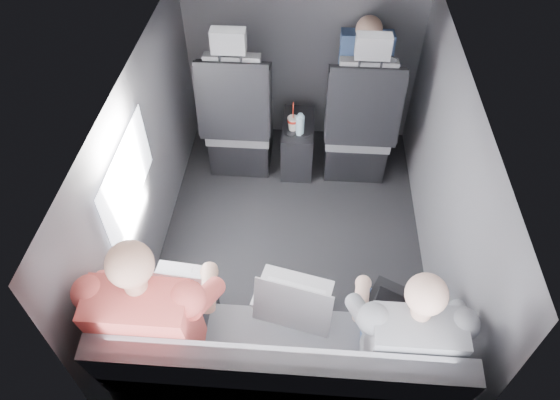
# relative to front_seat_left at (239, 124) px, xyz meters

# --- Properties ---
(floor) EXTENTS (2.60, 2.60, 0.00)m
(floor) POSITION_rel_front_seat_left_xyz_m (0.45, -0.84, -0.40)
(floor) COLOR black
(floor) RESTS_ON ground
(ceiling) EXTENTS (2.60, 2.60, 0.00)m
(ceiling) POSITION_rel_front_seat_left_xyz_m (0.45, -0.84, 0.95)
(ceiling) COLOR #B2B2AD
(ceiling) RESTS_ON panel_back
(panel_left) EXTENTS (0.02, 2.60, 1.35)m
(panel_left) POSITION_rel_front_seat_left_xyz_m (-0.45, -0.84, 0.27)
(panel_left) COLOR #56565B
(panel_left) RESTS_ON floor
(panel_right) EXTENTS (0.02, 2.60, 1.35)m
(panel_right) POSITION_rel_front_seat_left_xyz_m (1.35, -0.84, 0.27)
(panel_right) COLOR #56565B
(panel_right) RESTS_ON floor
(panel_front) EXTENTS (1.80, 0.02, 1.35)m
(panel_front) POSITION_rel_front_seat_left_xyz_m (0.45, 0.46, 0.27)
(panel_front) COLOR #56565B
(panel_front) RESTS_ON floor
(panel_back) EXTENTS (1.80, 0.02, 1.35)m
(panel_back) POSITION_rel_front_seat_left_xyz_m (0.45, -2.14, 0.27)
(panel_back) COLOR #56565B
(panel_back) RESTS_ON floor
(side_window) EXTENTS (0.02, 0.75, 0.42)m
(side_window) POSITION_rel_front_seat_left_xyz_m (-0.43, -1.14, 0.50)
(side_window) COLOR white
(side_window) RESTS_ON panel_left
(seatbelt) EXTENTS (0.35, 0.11, 0.59)m
(seatbelt) POSITION_rel_front_seat_left_xyz_m (0.90, -0.17, 0.40)
(seatbelt) COLOR black
(seatbelt) RESTS_ON front_seat_right
(front_seat_left) EXTENTS (0.52, 0.58, 1.26)m
(front_seat_left) POSITION_rel_front_seat_left_xyz_m (0.00, 0.00, 0.00)
(front_seat_left) COLOR black
(front_seat_left) RESTS_ON floor
(front_seat_right) EXTENTS (0.52, 0.58, 1.26)m
(front_seat_right) POSITION_rel_front_seat_left_xyz_m (0.90, 0.00, 0.00)
(front_seat_right) COLOR black
(front_seat_right) RESTS_ON floor
(center_console) EXTENTS (0.24, 0.48, 0.41)m
(center_console) POSITION_rel_front_seat_left_xyz_m (0.45, 0.04, -0.20)
(center_console) COLOR black
(center_console) RESTS_ON floor
(rear_bench) EXTENTS (1.60, 0.57, 0.92)m
(rear_bench) POSITION_rel_front_seat_left_xyz_m (0.45, -1.90, -0.09)
(rear_bench) COLOR #5D5E62
(rear_bench) RESTS_ON floor
(soda_cup) EXTENTS (0.08, 0.08, 0.25)m
(soda_cup) POSITION_rel_front_seat_left_xyz_m (0.41, -0.04, 0.06)
(soda_cup) COLOR white
(soda_cup) RESTS_ON center_console
(water_bottle) EXTENTS (0.06, 0.06, 0.18)m
(water_bottle) POSITION_rel_front_seat_left_xyz_m (0.47, -0.08, 0.08)
(water_bottle) COLOR #A4CBDF
(water_bottle) RESTS_ON center_console
(laptop_white) EXTENTS (0.32, 0.31, 0.23)m
(laptop_white) POSITION_rel_front_seat_left_xyz_m (-0.09, -1.62, 0.23)
(laptop_white) COLOR silver
(laptop_white) RESTS_ON passenger_rear_left
(laptop_silver) EXTENTS (0.43, 0.41, 0.27)m
(laptop_silver) POSITION_rel_front_seat_left_xyz_m (0.49, -1.67, 0.24)
(laptop_silver) COLOR #B0B0B5
(laptop_silver) RESTS_ON rear_bench
(laptop_black) EXTENTS (0.35, 0.37, 0.21)m
(laptop_black) POSITION_rel_front_seat_left_xyz_m (1.02, -1.67, 0.23)
(laptop_black) COLOR black
(laptop_black) RESTS_ON passenger_rear_right
(passenger_rear_left) EXTENTS (0.54, 0.66, 1.29)m
(passenger_rear_left) POSITION_rel_front_seat_left_xyz_m (-0.14, -1.81, 0.25)
(passenger_rear_left) COLOR #2F3034
(passenger_rear_left) RESTS_ON rear_bench
(passenger_rear_right) EXTENTS (0.48, 0.60, 1.19)m
(passenger_rear_right) POSITION_rel_front_seat_left_xyz_m (1.02, -1.81, 0.22)
(passenger_rear_right) COLOR #304B6C
(passenger_rear_right) RESTS_ON rear_bench
(passenger_front_right) EXTENTS (0.38, 0.38, 0.73)m
(passenger_front_right) POSITION_rel_front_seat_left_xyz_m (0.91, 0.26, 0.34)
(passenger_front_right) COLOR #304B6C
(passenger_front_right) RESTS_ON front_seat_right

